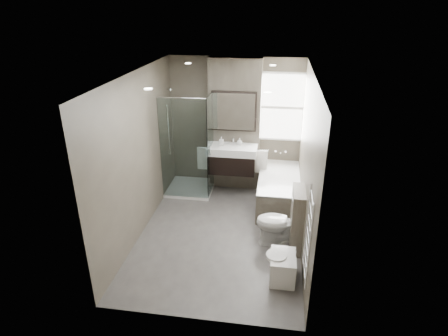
% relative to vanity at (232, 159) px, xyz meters
% --- Properties ---
extents(room, '(2.70, 3.90, 2.70)m').
position_rel_vanity_xyz_m(room, '(0.00, -1.43, 0.56)').
color(room, '#504D4A').
rests_on(room, ground).
extents(vanity_pier, '(1.00, 0.25, 2.60)m').
position_rel_vanity_xyz_m(vanity_pier, '(0.00, 0.35, 0.56)').
color(vanity_pier, '#554F43').
rests_on(vanity_pier, ground).
extents(vanity, '(0.95, 0.47, 0.66)m').
position_rel_vanity_xyz_m(vanity, '(0.00, 0.00, 0.00)').
color(vanity, black).
rests_on(vanity, vanity_pier).
extents(mirror_cabinet, '(0.86, 0.08, 0.76)m').
position_rel_vanity_xyz_m(mirror_cabinet, '(0.00, 0.19, 0.89)').
color(mirror_cabinet, black).
rests_on(mirror_cabinet, vanity_pier).
extents(towel_left, '(0.24, 0.06, 0.44)m').
position_rel_vanity_xyz_m(towel_left, '(-0.56, -0.02, -0.02)').
color(towel_left, silver).
rests_on(towel_left, vanity_pier).
extents(towel_right, '(0.24, 0.06, 0.44)m').
position_rel_vanity_xyz_m(towel_right, '(0.56, -0.02, -0.02)').
color(towel_right, silver).
rests_on(towel_right, vanity_pier).
extents(shower_enclosure, '(0.90, 0.90, 2.00)m').
position_rel_vanity_xyz_m(shower_enclosure, '(-0.75, -0.08, -0.25)').
color(shower_enclosure, white).
rests_on(shower_enclosure, ground).
extents(bathtub, '(0.75, 1.60, 0.57)m').
position_rel_vanity_xyz_m(bathtub, '(0.92, -0.33, -0.43)').
color(bathtub, '#554F43').
rests_on(bathtub, ground).
extents(window, '(0.98, 0.06, 1.33)m').
position_rel_vanity_xyz_m(window, '(0.90, 0.45, 0.93)').
color(window, white).
rests_on(window, room).
extents(toilet, '(0.76, 0.45, 0.77)m').
position_rel_vanity_xyz_m(toilet, '(0.97, -1.62, -0.36)').
color(toilet, white).
rests_on(toilet, ground).
extents(cistern_box, '(0.19, 0.55, 1.00)m').
position_rel_vanity_xyz_m(cistern_box, '(1.21, -1.68, -0.24)').
color(cistern_box, '#554F43').
rests_on(cistern_box, ground).
extents(bidet, '(0.41, 0.47, 0.50)m').
position_rel_vanity_xyz_m(bidet, '(1.01, -2.44, -0.54)').
color(bidet, white).
rests_on(bidet, ground).
extents(towel_radiator, '(0.03, 0.49, 1.10)m').
position_rel_vanity_xyz_m(towel_radiator, '(1.25, -3.03, 0.38)').
color(towel_radiator, silver).
rests_on(towel_radiator, room).
extents(soap_bottle_a, '(0.08, 0.08, 0.18)m').
position_rel_vanity_xyz_m(soap_bottle_a, '(-0.21, -0.00, 0.35)').
color(soap_bottle_a, white).
rests_on(soap_bottle_a, vanity).
extents(soap_bottle_b, '(0.11, 0.11, 0.14)m').
position_rel_vanity_xyz_m(soap_bottle_b, '(0.13, 0.09, 0.33)').
color(soap_bottle_b, white).
rests_on(soap_bottle_b, vanity).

